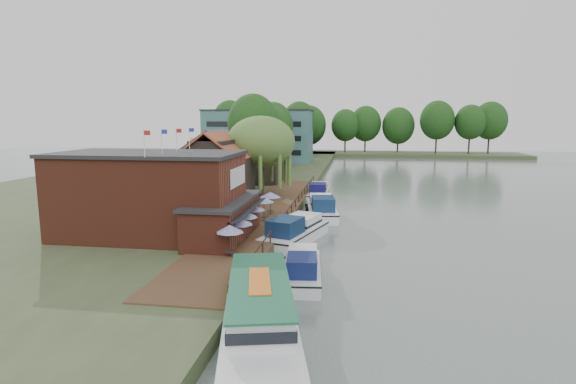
# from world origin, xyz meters

# --- Properties ---
(ground) EXTENTS (260.00, 260.00, 0.00)m
(ground) POSITION_xyz_m (0.00, 0.00, 0.00)
(ground) COLOR #525F5B
(ground) RESTS_ON ground
(land_bank) EXTENTS (50.00, 140.00, 1.00)m
(land_bank) POSITION_xyz_m (-30.00, 35.00, 0.50)
(land_bank) COLOR #384728
(land_bank) RESTS_ON ground
(quay_deck) EXTENTS (6.00, 50.00, 0.10)m
(quay_deck) POSITION_xyz_m (-8.00, 10.00, 1.05)
(quay_deck) COLOR #47301E
(quay_deck) RESTS_ON land_bank
(quay_rail) EXTENTS (0.20, 49.00, 1.00)m
(quay_rail) POSITION_xyz_m (-5.30, 10.50, 1.50)
(quay_rail) COLOR black
(quay_rail) RESTS_ON land_bank
(pub) EXTENTS (20.00, 11.00, 7.30)m
(pub) POSITION_xyz_m (-14.00, -1.00, 4.65)
(pub) COLOR maroon
(pub) RESTS_ON land_bank
(hotel_block) EXTENTS (25.40, 12.40, 12.30)m
(hotel_block) POSITION_xyz_m (-22.00, 70.00, 7.15)
(hotel_block) COLOR #38666B
(hotel_block) RESTS_ON land_bank
(cottage_a) EXTENTS (8.60, 7.60, 8.50)m
(cottage_a) POSITION_xyz_m (-15.00, 14.00, 5.25)
(cottage_a) COLOR black
(cottage_a) RESTS_ON land_bank
(cottage_b) EXTENTS (9.60, 8.60, 8.50)m
(cottage_b) POSITION_xyz_m (-18.00, 24.00, 5.25)
(cottage_b) COLOR beige
(cottage_b) RESTS_ON land_bank
(cottage_c) EXTENTS (7.60, 7.60, 8.50)m
(cottage_c) POSITION_xyz_m (-14.00, 33.00, 5.25)
(cottage_c) COLOR black
(cottage_c) RESTS_ON land_bank
(willow) EXTENTS (8.60, 8.60, 10.43)m
(willow) POSITION_xyz_m (-10.50, 19.00, 6.21)
(willow) COLOR #476B2D
(willow) RESTS_ON land_bank
(umbrella_0) EXTENTS (2.03, 2.03, 2.38)m
(umbrella_0) POSITION_xyz_m (-7.45, -6.16, 2.29)
(umbrella_0) COLOR navy
(umbrella_0) RESTS_ON quay_deck
(umbrella_1) EXTENTS (2.43, 2.43, 2.38)m
(umbrella_1) POSITION_xyz_m (-7.58, -3.64, 2.29)
(umbrella_1) COLOR navy
(umbrella_1) RESTS_ON quay_deck
(umbrella_2) EXTENTS (2.11, 2.11, 2.38)m
(umbrella_2) POSITION_xyz_m (-7.58, -1.10, 2.29)
(umbrella_2) COLOR navy
(umbrella_2) RESTS_ON quay_deck
(umbrella_3) EXTENTS (2.28, 2.28, 2.38)m
(umbrella_3) POSITION_xyz_m (-7.64, 1.91, 2.29)
(umbrella_3) COLOR navy
(umbrella_3) RESTS_ON quay_deck
(umbrella_4) EXTENTS (2.00, 2.00, 2.38)m
(umbrella_4) POSITION_xyz_m (-7.45, 5.87, 2.29)
(umbrella_4) COLOR navy
(umbrella_4) RESTS_ON quay_deck
(umbrella_5) EXTENTS (2.21, 2.21, 2.38)m
(umbrella_5) POSITION_xyz_m (-7.38, 8.79, 2.29)
(umbrella_5) COLOR navy
(umbrella_5) RESTS_ON quay_deck
(cruiser_0) EXTENTS (3.79, 9.22, 2.14)m
(cruiser_0) POSITION_xyz_m (-2.09, -6.92, 1.07)
(cruiser_0) COLOR silver
(cruiser_0) RESTS_ON ground
(cruiser_1) EXTENTS (6.31, 11.07, 2.58)m
(cruiser_1) POSITION_xyz_m (-3.88, 2.42, 1.29)
(cruiser_1) COLOR white
(cruiser_1) RESTS_ON ground
(cruiser_2) EXTENTS (4.97, 11.03, 2.61)m
(cruiser_2) POSITION_xyz_m (-2.35, 13.49, 1.31)
(cruiser_2) COLOR white
(cruiser_2) RESTS_ON ground
(cruiser_3) EXTENTS (3.37, 9.85, 2.37)m
(cruiser_3) POSITION_xyz_m (-3.75, 25.53, 1.18)
(cruiser_3) COLOR silver
(cruiser_3) RESTS_ON ground
(tour_boat) EXTENTS (6.70, 13.84, 2.91)m
(tour_boat) POSITION_xyz_m (-3.15, -15.82, 1.45)
(tour_boat) COLOR silver
(tour_boat) RESTS_ON ground
(swan) EXTENTS (0.44, 0.44, 0.44)m
(swan) POSITION_xyz_m (-3.69, -12.95, 0.22)
(swan) COLOR white
(swan) RESTS_ON ground
(bank_tree_0) EXTENTS (9.00, 9.00, 14.47)m
(bank_tree_0) POSITION_xyz_m (-16.83, 41.79, 8.23)
(bank_tree_0) COLOR #143811
(bank_tree_0) RESTS_ON land_bank
(bank_tree_1) EXTENTS (7.23, 7.23, 12.60)m
(bank_tree_1) POSITION_xyz_m (-15.15, 50.10, 7.30)
(bank_tree_1) COLOR #143811
(bank_tree_1) RESTS_ON land_bank
(bank_tree_2) EXTENTS (8.52, 8.52, 13.61)m
(bank_tree_2) POSITION_xyz_m (-16.10, 57.01, 7.80)
(bank_tree_2) COLOR #143811
(bank_tree_2) RESTS_ON land_bank
(bank_tree_3) EXTENTS (8.43, 8.43, 14.43)m
(bank_tree_3) POSITION_xyz_m (-12.97, 76.22, 8.22)
(bank_tree_3) COLOR #143811
(bank_tree_3) RESTS_ON land_bank
(bank_tree_4) EXTENTS (7.79, 7.79, 13.51)m
(bank_tree_4) POSITION_xyz_m (-11.18, 85.24, 7.75)
(bank_tree_4) COLOR #143811
(bank_tree_4) RESTS_ON land_bank
(bank_tree_5) EXTENTS (8.27, 8.27, 13.38)m
(bank_tree_5) POSITION_xyz_m (-15.82, 95.33, 7.69)
(bank_tree_5) COLOR #143811
(bank_tree_5) RESTS_ON land_bank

